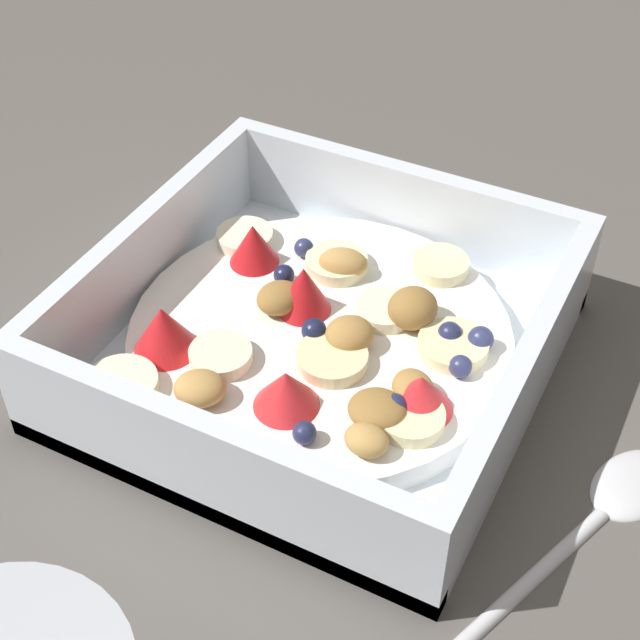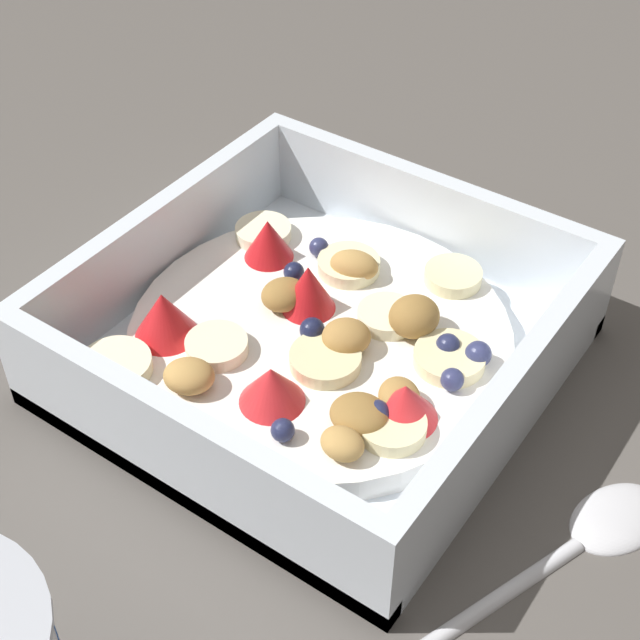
% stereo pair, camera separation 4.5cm
% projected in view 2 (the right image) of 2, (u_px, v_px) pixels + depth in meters
% --- Properties ---
extents(ground_plane, '(2.40, 2.40, 0.00)m').
position_uv_depth(ground_plane, '(309.00, 342.00, 0.48)').
color(ground_plane, '#56514C').
extents(fruit_bowl, '(0.21, 0.21, 0.06)m').
position_uv_depth(fruit_bowl, '(319.00, 338.00, 0.46)').
color(fruit_bowl, white).
rests_on(fruit_bowl, ground).
extents(spoon, '(0.08, 0.17, 0.01)m').
position_uv_depth(spoon, '(575.00, 543.00, 0.39)').
color(spoon, silver).
rests_on(spoon, ground).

